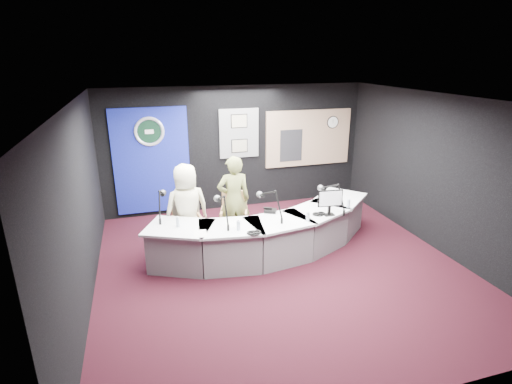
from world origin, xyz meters
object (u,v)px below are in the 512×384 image
object	(u,v)px
broadcast_desk	(268,234)
armchair_right	(234,219)
person_woman	(234,200)
armchair_left	(188,227)
person_man	(187,208)

from	to	relation	value
broadcast_desk	armchair_right	distance (m)	0.79
armchair_right	person_woman	size ratio (longest dim) A/B	0.54
person_woman	armchair_left	bearing A→B (deg)	10.83
broadcast_desk	person_woman	distance (m)	0.92
broadcast_desk	person_man	distance (m)	1.53
armchair_left	armchair_right	bearing A→B (deg)	2.60
armchair_right	person_woman	distance (m)	0.39
armchair_left	person_man	size ratio (longest dim) A/B	0.56
broadcast_desk	armchair_left	bearing A→B (deg)	159.40
broadcast_desk	armchair_left	world-z (taller)	armchair_left
broadcast_desk	person_woman	world-z (taller)	person_woman
armchair_right	person_woman	xyz separation A→B (m)	(0.00, 0.00, 0.39)
armchair_right	broadcast_desk	bearing A→B (deg)	-37.03
broadcast_desk	armchair_right	bearing A→B (deg)	126.63
armchair_right	person_man	xyz separation A→B (m)	(-0.90, -0.12, 0.37)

